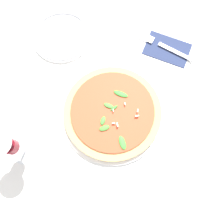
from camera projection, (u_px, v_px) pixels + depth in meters
ground_plane at (108, 111)px, 0.68m from camera, size 6.00×6.00×0.00m
pizza_arugula_main at (112, 113)px, 0.66m from camera, size 0.31×0.31×0.05m
wine_glass at (6, 145)px, 0.52m from camera, size 0.08×0.08×0.18m
napkin at (167, 49)px, 0.73m from camera, size 0.16×0.12×0.01m
fork at (166, 47)px, 0.73m from camera, size 0.20×0.02×0.00m
side_plate_white at (62, 36)px, 0.74m from camera, size 0.20×0.20×0.02m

